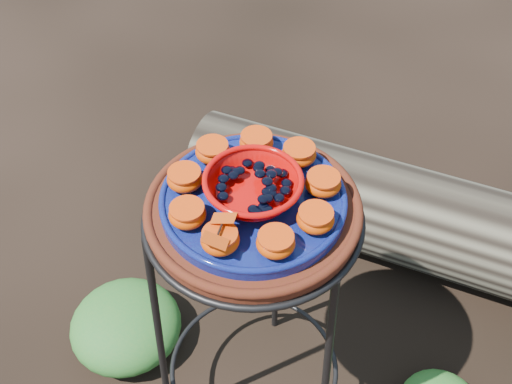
% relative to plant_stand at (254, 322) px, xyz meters
% --- Properties ---
extents(plant_stand, '(0.44, 0.44, 0.70)m').
position_rel_plant_stand_xyz_m(plant_stand, '(0.00, 0.00, 0.00)').
color(plant_stand, black).
rests_on(plant_stand, ground).
extents(terracotta_saucer, '(0.38, 0.38, 0.03)m').
position_rel_plant_stand_xyz_m(terracotta_saucer, '(0.00, 0.00, 0.37)').
color(terracotta_saucer, '#431F09').
rests_on(terracotta_saucer, plant_stand).
extents(cobalt_plate, '(0.33, 0.33, 0.02)m').
position_rel_plant_stand_xyz_m(cobalt_plate, '(0.00, 0.00, 0.39)').
color(cobalt_plate, '#0C0642').
rests_on(cobalt_plate, terracotta_saucer).
extents(red_bowl, '(0.16, 0.16, 0.05)m').
position_rel_plant_stand_xyz_m(red_bowl, '(0.00, 0.00, 0.43)').
color(red_bowl, '#C10806').
rests_on(red_bowl, cobalt_plate).
extents(glass_gems, '(0.13, 0.13, 0.02)m').
position_rel_plant_stand_xyz_m(glass_gems, '(0.00, 0.00, 0.46)').
color(glass_gems, black).
rests_on(glass_gems, red_bowl).
extents(orange_half_0, '(0.06, 0.06, 0.04)m').
position_rel_plant_stand_xyz_m(orange_half_0, '(-0.02, -0.12, 0.42)').
color(orange_half_0, '#CF3A04').
rests_on(orange_half_0, cobalt_plate).
extents(orange_half_1, '(0.06, 0.06, 0.04)m').
position_rel_plant_stand_xyz_m(orange_half_1, '(0.07, -0.10, 0.42)').
color(orange_half_1, '#CF3A04').
rests_on(orange_half_1, cobalt_plate).
extents(orange_half_2, '(0.06, 0.06, 0.04)m').
position_rel_plant_stand_xyz_m(orange_half_2, '(0.12, -0.04, 0.42)').
color(orange_half_2, '#CF3A04').
rests_on(orange_half_2, cobalt_plate).
extents(orange_half_3, '(0.06, 0.06, 0.04)m').
position_rel_plant_stand_xyz_m(orange_half_3, '(0.11, 0.05, 0.42)').
color(orange_half_3, '#CF3A04').
rests_on(orange_half_3, cobalt_plate).
extents(orange_half_4, '(0.06, 0.06, 0.04)m').
position_rel_plant_stand_xyz_m(orange_half_4, '(0.06, 0.11, 0.42)').
color(orange_half_4, '#CF3A04').
rests_on(orange_half_4, cobalt_plate).
extents(orange_half_5, '(0.06, 0.06, 0.04)m').
position_rel_plant_stand_xyz_m(orange_half_5, '(-0.03, 0.12, 0.42)').
color(orange_half_5, '#CF3A04').
rests_on(orange_half_5, cobalt_plate).
extents(orange_half_6, '(0.06, 0.06, 0.04)m').
position_rel_plant_stand_xyz_m(orange_half_6, '(-0.10, 0.08, 0.42)').
color(orange_half_6, '#CF3A04').
rests_on(orange_half_6, cobalt_plate).
extents(orange_half_7, '(0.06, 0.06, 0.04)m').
position_rel_plant_stand_xyz_m(orange_half_7, '(-0.12, -0.01, 0.42)').
color(orange_half_7, '#CF3A04').
rests_on(orange_half_7, cobalt_plate).
extents(orange_half_8, '(0.06, 0.06, 0.04)m').
position_rel_plant_stand_xyz_m(orange_half_8, '(-0.09, -0.08, 0.42)').
color(orange_half_8, '#CF3A04').
rests_on(orange_half_8, cobalt_plate).
extents(butterfly, '(0.09, 0.06, 0.02)m').
position_rel_plant_stand_xyz_m(butterfly, '(-0.02, -0.12, 0.45)').
color(butterfly, '#B9390A').
rests_on(butterfly, orange_half_0).
extents(driftwood_log, '(1.62, 0.63, 0.30)m').
position_rel_plant_stand_xyz_m(driftwood_log, '(0.43, 0.58, -0.20)').
color(driftwood_log, black).
rests_on(driftwood_log, ground).
extents(foliage_left, '(0.30, 0.30, 0.15)m').
position_rel_plant_stand_xyz_m(foliage_left, '(-0.38, 0.07, -0.28)').
color(foliage_left, '#216725').
rests_on(foliage_left, ground).
extents(foliage_back, '(0.35, 0.35, 0.17)m').
position_rel_plant_stand_xyz_m(foliage_back, '(-0.21, 0.53, -0.26)').
color(foliage_back, '#216725').
rests_on(foliage_back, ground).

